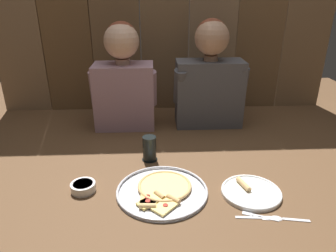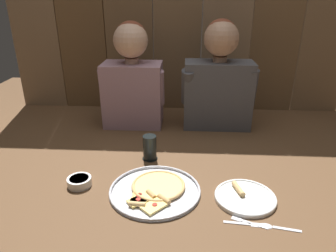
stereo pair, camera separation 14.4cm
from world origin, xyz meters
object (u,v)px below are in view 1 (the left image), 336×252
dinner_plate (251,192)px  diner_left (124,79)px  dipping_bowl (83,187)px  diner_right (210,77)px  drinking_glass (149,149)px  pizza_tray (163,190)px

dinner_plate → diner_left: bearing=127.2°
dinner_plate → diner_left: size_ratio=0.40×
dinner_plate → dipping_bowl: 0.68m
dinner_plate → diner_right: bearing=94.2°
dinner_plate → drinking_glass: 0.51m
drinking_glass → diner_left: (-0.15, 0.43, 0.23)m
diner_left → dinner_plate: bearing=-52.8°
diner_left → diner_right: bearing=-0.0°
diner_right → drinking_glass: bearing=-129.4°
dinner_plate → diner_left: 0.96m
dinner_plate → diner_left: diner_left is taller
pizza_tray → dipping_bowl: dipping_bowl is taller
diner_right → pizza_tray: bearing=-113.3°
drinking_glass → diner_right: 0.61m
pizza_tray → drinking_glass: size_ratio=3.05×
pizza_tray → drinking_glass: bearing=101.2°
dipping_bowl → diner_right: bearing=47.3°
pizza_tray → diner_left: 0.78m
dipping_bowl → diner_left: diner_left is taller
drinking_glass → diner_left: size_ratio=0.20×
pizza_tray → drinking_glass: (-0.05, 0.27, 0.05)m
pizza_tray → diner_right: diner_right is taller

